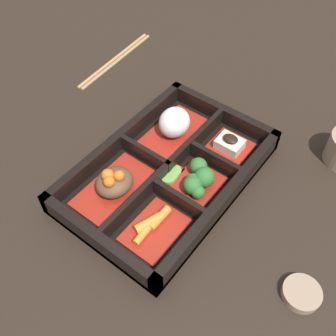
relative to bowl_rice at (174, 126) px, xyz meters
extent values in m
plane|color=black|center=(-0.07, -0.04, -0.03)|extent=(3.00, 3.00, 0.00)
cube|color=black|center=(-0.07, -0.04, -0.03)|extent=(0.33, 0.21, 0.01)
cube|color=black|center=(-0.07, -0.14, -0.01)|extent=(0.33, 0.01, 0.04)
cube|color=black|center=(-0.07, 0.06, -0.01)|extent=(0.33, 0.01, 0.04)
cube|color=black|center=(-0.23, -0.04, -0.01)|extent=(0.01, 0.21, 0.04)
cube|color=black|center=(0.08, -0.04, -0.01)|extent=(0.01, 0.21, 0.04)
cube|color=black|center=(-0.07, -0.05, -0.01)|extent=(0.30, 0.01, 0.04)
cube|color=black|center=(-0.11, -0.09, -0.01)|extent=(0.01, 0.09, 0.04)
cube|color=black|center=(-0.02, -0.09, -0.01)|extent=(0.01, 0.09, 0.04)
cube|color=black|center=(-0.07, 0.00, -0.01)|extent=(0.01, 0.10, 0.04)
cube|color=maroon|center=(-0.15, 0.00, -0.02)|extent=(0.13, 0.08, 0.01)
ellipsoid|color=brown|center=(-0.15, 0.00, 0.00)|extent=(0.06, 0.05, 0.03)
sphere|color=#D1661E|center=(-0.15, 0.00, 0.02)|extent=(0.02, 0.02, 0.02)
sphere|color=#D1661E|center=(-0.16, 0.00, 0.02)|extent=(0.02, 0.02, 0.02)
sphere|color=#D1661E|center=(-0.14, -0.01, 0.02)|extent=(0.02, 0.02, 0.02)
cube|color=maroon|center=(0.00, 0.00, -0.02)|extent=(0.13, 0.08, 0.01)
ellipsoid|color=silver|center=(0.00, 0.00, 0.01)|extent=(0.06, 0.05, 0.05)
cube|color=maroon|center=(-0.17, -0.09, -0.02)|extent=(0.09, 0.07, 0.01)
cylinder|color=orange|center=(-0.18, -0.08, -0.01)|extent=(0.04, 0.01, 0.01)
cylinder|color=orange|center=(-0.15, -0.09, -0.01)|extent=(0.04, 0.01, 0.01)
cylinder|color=orange|center=(-0.17, -0.08, -0.01)|extent=(0.04, 0.03, 0.01)
cube|color=maroon|center=(-0.06, -0.09, -0.02)|extent=(0.07, 0.07, 0.01)
sphere|color=#2D6B2D|center=(-0.08, -0.09, -0.01)|extent=(0.03, 0.03, 0.03)
sphere|color=#2D6B2D|center=(-0.08, -0.11, -0.01)|extent=(0.02, 0.02, 0.02)
sphere|color=#2D6B2D|center=(-0.06, -0.10, -0.01)|extent=(0.02, 0.02, 0.02)
sphere|color=#2D6B2D|center=(-0.06, -0.10, 0.00)|extent=(0.03, 0.03, 0.03)
sphere|color=#2D6B2D|center=(-0.08, -0.09, 0.00)|extent=(0.03, 0.03, 0.03)
sphere|color=#2D6B2D|center=(-0.04, -0.08, 0.00)|extent=(0.03, 0.03, 0.03)
cube|color=maroon|center=(0.03, -0.09, -0.02)|extent=(0.07, 0.07, 0.01)
cube|color=beige|center=(0.03, -0.09, -0.01)|extent=(0.03, 0.04, 0.02)
ellipsoid|color=black|center=(0.03, -0.09, 0.00)|extent=(0.02, 0.03, 0.01)
cube|color=maroon|center=(-0.08, -0.05, -0.02)|extent=(0.04, 0.03, 0.01)
cylinder|color=#75A84C|center=(-0.08, -0.05, -0.02)|extent=(0.02, 0.02, 0.01)
cylinder|color=#75A84C|center=(-0.07, -0.05, -0.02)|extent=(0.02, 0.02, 0.01)
cylinder|color=#75A84C|center=(-0.08, -0.05, -0.02)|extent=(0.03, 0.03, 0.01)
cylinder|color=#75A84C|center=(-0.07, -0.05, -0.02)|extent=(0.02, 0.02, 0.01)
cylinder|color=#A87F51|center=(0.11, 0.24, -0.03)|extent=(0.22, 0.02, 0.01)
cylinder|color=#A87F51|center=(0.11, 0.23, -0.03)|extent=(0.22, 0.02, 0.01)
cylinder|color=gray|center=(-0.12, -0.29, -0.03)|extent=(0.05, 0.05, 0.01)
cylinder|color=black|center=(-0.12, -0.29, -0.02)|extent=(0.03, 0.03, 0.00)
camera|label=1|loc=(-0.38, -0.28, 0.46)|focal=42.00mm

